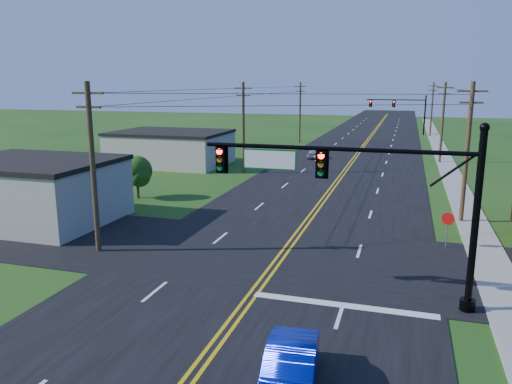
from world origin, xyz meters
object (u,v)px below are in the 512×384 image
(blue_car, at_px, (290,372))
(stop_sign, at_px, (448,222))
(signal_mast_main, at_px, (359,188))
(signal_mast_far, at_px, (399,108))

(blue_car, height_order, stop_sign, stop_sign)
(signal_mast_main, relative_size, blue_car, 2.66)
(signal_mast_far, relative_size, stop_sign, 5.41)
(signal_mast_main, distance_m, signal_mast_far, 72.00)
(signal_mast_far, distance_m, blue_car, 79.44)
(signal_mast_far, bearing_deg, stop_sign, -86.37)
(blue_car, xyz_separation_m, stop_sign, (5.25, 15.37, 0.76))
(signal_mast_far, bearing_deg, blue_car, -90.86)
(signal_mast_main, distance_m, blue_car, 8.45)
(signal_mast_far, relative_size, blue_car, 2.59)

